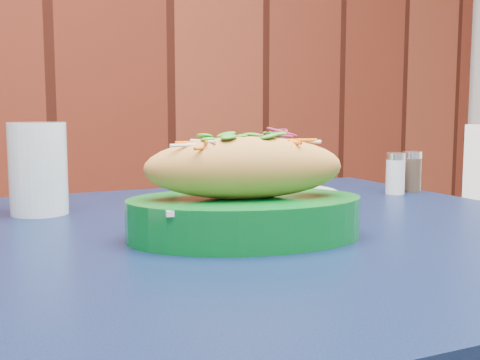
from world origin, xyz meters
TOP-DOWN VIEW (x-y plane):
  - cafe_table at (0.28, 1.84)m, footprint 0.95×0.95m
  - banh_mi_basket at (0.20, 1.80)m, footprint 0.32×0.27m
  - salad_plate at (0.43, 2.02)m, footprint 0.21×0.21m
  - water_glass at (0.07, 2.10)m, footprint 0.08×0.08m
  - salt_shaker at (0.63, 1.93)m, footprint 0.03×0.03m
  - pepper_shaker at (0.67, 1.93)m, footprint 0.03×0.03m

SIDE VIEW (x-z plane):
  - cafe_table at x=0.28m, z-range 0.29..1.04m
  - salt_shaker at x=0.63m, z-range 0.75..0.82m
  - pepper_shaker at x=0.67m, z-range 0.75..0.82m
  - salad_plate at x=0.43m, z-range 0.74..0.85m
  - banh_mi_basket at x=0.20m, z-range 0.74..0.86m
  - water_glass at x=0.07m, z-range 0.75..0.88m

